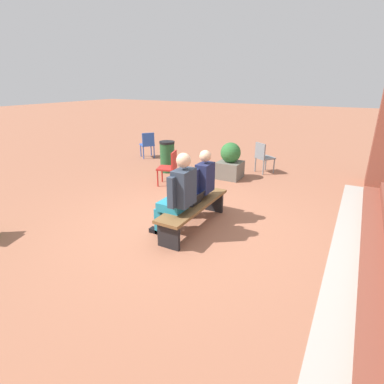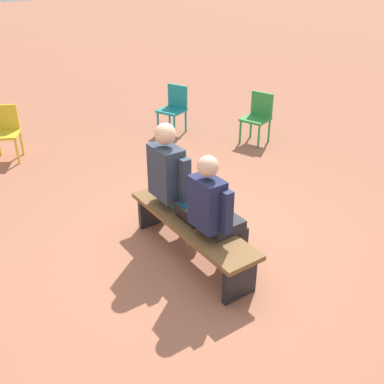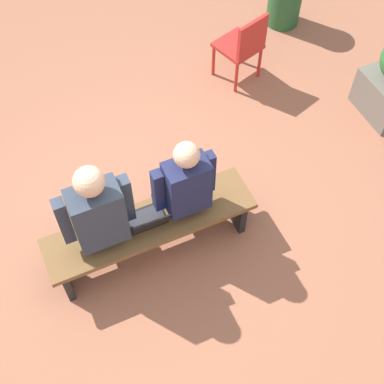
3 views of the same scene
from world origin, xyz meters
TOP-DOWN VIEW (x-y plane):
  - ground_plane at (0.00, 0.00)m, footprint 60.00×60.00m
  - bench at (-0.08, 0.15)m, footprint 1.80×0.44m
  - person_student at (-0.41, 0.08)m, footprint 0.52×0.66m
  - person_adult at (0.32, 0.08)m, footprint 0.58×0.73m
  - laptop at (-0.07, 0.16)m, footprint 0.32×0.29m
  - plastic_chair_near_bench_right at (-1.80, -1.47)m, footprint 0.53×0.53m

SIDE VIEW (x-z plane):
  - ground_plane at x=0.00m, z-range 0.00..0.00m
  - bench at x=-0.08m, z-range 0.13..0.58m
  - plastic_chair_near_bench_right at x=-1.80m, z-range 0.06..0.90m
  - laptop at x=-0.07m, z-range 0.39..0.61m
  - person_student at x=-0.41m, z-range 0.05..1.36m
  - person_adult at x=0.32m, z-range 0.04..1.45m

